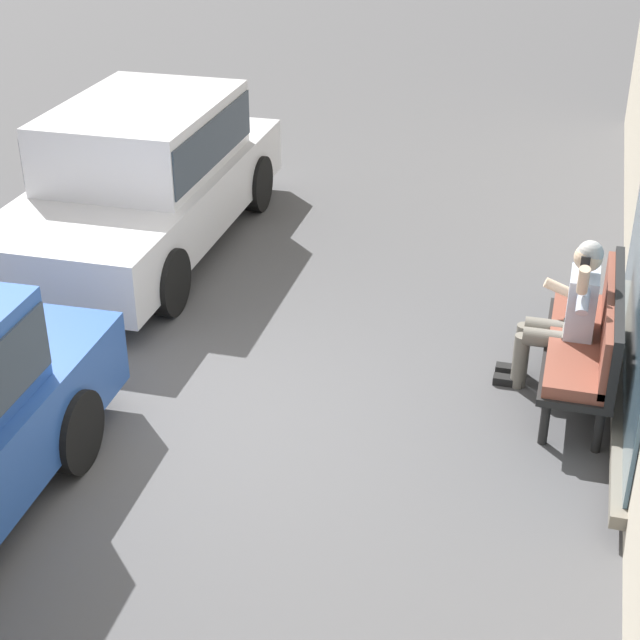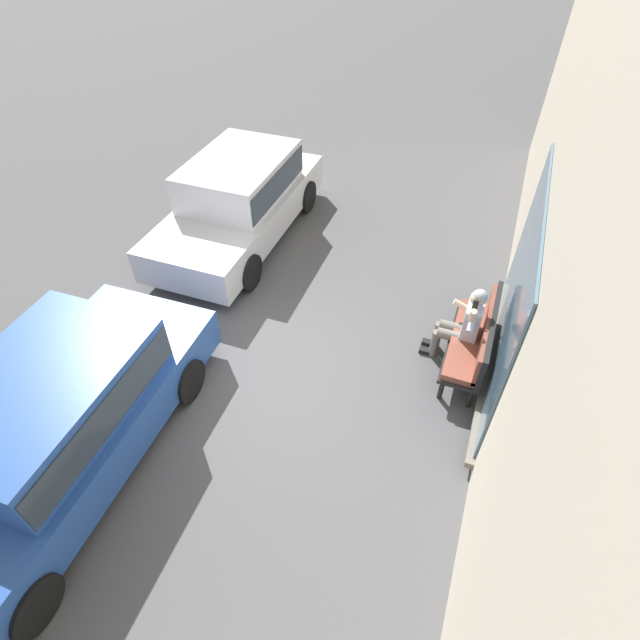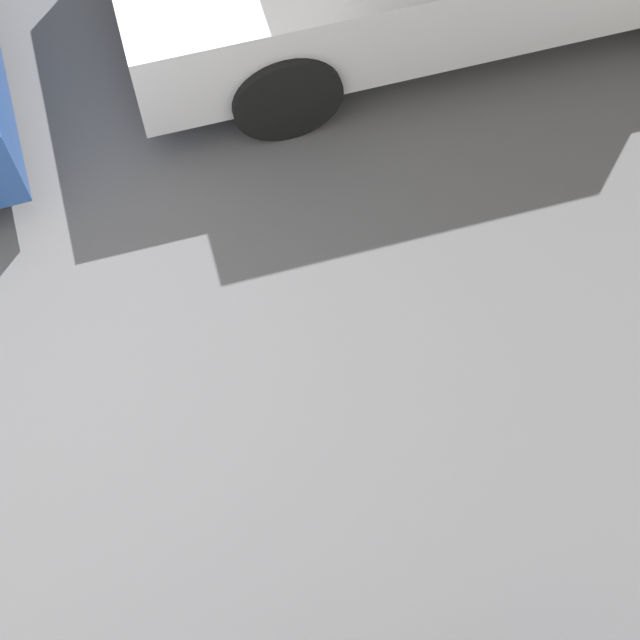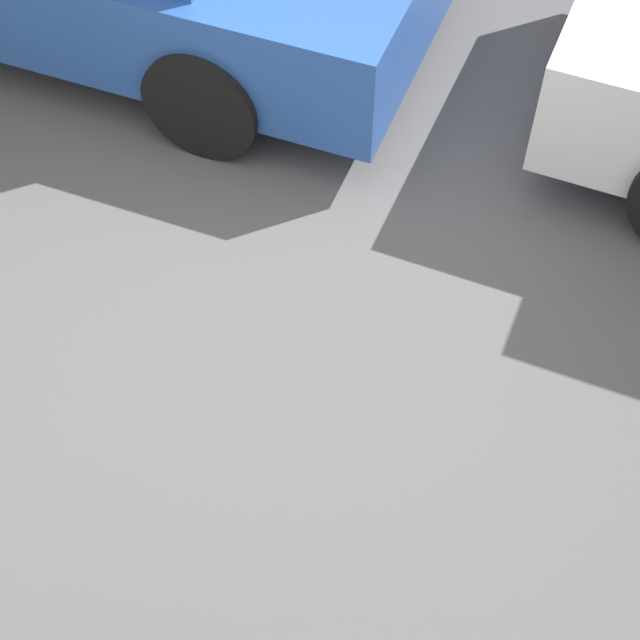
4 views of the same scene
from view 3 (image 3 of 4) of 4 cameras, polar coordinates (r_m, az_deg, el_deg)
ground_plane at (r=5.50m, az=-16.37°, el=-0.09°), size 60.00×60.00×0.00m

